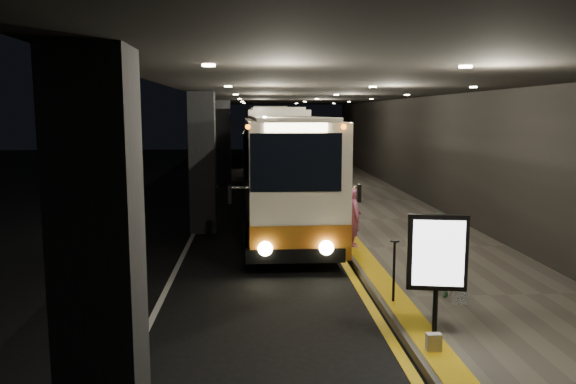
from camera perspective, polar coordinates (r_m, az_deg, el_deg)
name	(u,v)px	position (r m, az deg, el deg)	size (l,w,h in m)	color
ground	(251,264)	(14.19, -3.80, -7.31)	(90.00, 90.00, 0.00)	black
lane_line_white	(198,225)	(19.15, -9.15, -3.35)	(0.12, 50.00, 0.01)	silver
kerb_stripe_yellow	(320,224)	(19.19, 3.30, -3.23)	(0.18, 50.00, 0.01)	gold
sidewalk	(390,221)	(19.60, 10.29, -2.90)	(4.50, 50.00, 0.15)	#514C44
tactile_strip	(335,219)	(19.22, 4.78, -2.77)	(0.50, 50.00, 0.01)	gold
terminal_wall	(457,135)	(19.94, 16.82, 5.54)	(0.10, 50.00, 6.00)	black
support_columns	(203,163)	(17.82, -8.66, 2.95)	(0.80, 24.80, 4.40)	black
canopy	(326,87)	(18.86, 3.87, 10.60)	(9.00, 50.00, 0.40)	black
coach_main	(283,177)	(18.16, -0.53, 1.55)	(2.59, 11.42, 3.54)	beige
coach_second	(273,150)	(29.03, -1.55, 4.30)	(2.72, 12.36, 3.88)	beige
coach_third	(265,136)	(44.62, -2.35, 5.74)	(3.28, 13.14, 4.10)	beige
passenger_boarding	(354,217)	(15.30, 6.73, -2.51)	(0.59, 0.39, 1.63)	#B3537C
passenger_waiting_green	(439,255)	(11.54, 15.11, -6.16)	(0.80, 0.50, 1.65)	#437A55
bag_polka	(459,295)	(11.30, 17.02, -10.00)	(0.28, 0.12, 0.34)	black
bag_plain	(434,342)	(9.10, 14.58, -14.57)	(0.23, 0.13, 0.28)	#B6AEAB
info_sign	(437,255)	(9.29, 14.93, -6.18)	(0.95, 0.27, 2.01)	black
stanchion_post	(394,271)	(11.00, 10.71, -7.93)	(0.05, 0.05, 1.20)	black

